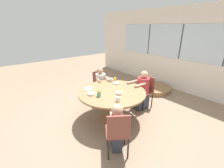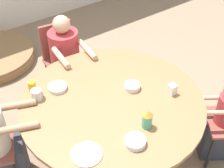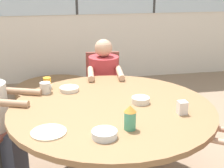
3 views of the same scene
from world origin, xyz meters
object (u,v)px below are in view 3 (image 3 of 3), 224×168
Objects in this scene: person_man_blue_shirt at (104,94)px; sippy_cup at (130,117)px; bowl_fruit at (69,89)px; folded_table_stack at (56,91)px; coffee_mug at (46,88)px; juice_glass at (47,83)px; bowl_cereal at (141,100)px; bowl_white_shallow at (104,134)px; chair_for_man_blue_shirt at (103,84)px; milk_carton_small at (182,108)px.

person_man_blue_shirt is 1.43m from sippy_cup.
folded_table_stack is at bearing 93.27° from bowl_fruit.
coffee_mug is 1.00× the size of juice_glass.
bowl_cereal is 2.47m from folded_table_stack.
bowl_white_shallow is (0.35, -1.00, -0.03)m from juice_glass.
bowl_cereal is at bearing -74.19° from folded_table_stack.
chair_for_man_blue_shirt is 1.59m from sippy_cup.
bowl_cereal is 0.12× the size of folded_table_stack.
milk_carton_small is (0.35, -1.39, 0.27)m from chair_for_man_blue_shirt.
bowl_cereal is at bearing 103.61° from person_man_blue_shirt.
juice_glass is (-0.53, 0.92, -0.04)m from sippy_cup.
coffee_mug is at bearing 50.46° from person_man_blue_shirt.
milk_carton_small is 0.66m from bowl_white_shallow.
coffee_mug is at bearing 112.52° from bowl_white_shallow.
bowl_fruit is at bearing 100.43° from bowl_white_shallow.
milk_carton_small is 0.69× the size of bowl_cereal.
chair_for_man_blue_shirt is 1.02m from coffee_mug.
person_man_blue_shirt reaches higher than bowl_fruit.
milk_carton_small is at bearing 110.08° from chair_for_man_blue_shirt.
juice_glass is 1.92m from folded_table_stack.
person_man_blue_shirt reaches higher than juice_glass.
juice_glass is at bearing 52.37° from chair_for_man_blue_shirt.
bowl_fruit is at bearing -31.52° from juice_glass.
juice_glass reaches higher than milk_carton_small.
chair_for_man_blue_shirt reaches higher than bowl_white_shallow.
chair_for_man_blue_shirt is 5.31× the size of sippy_cup.
chair_for_man_blue_shirt reaches higher than bowl_cereal.
sippy_cup is at bearing -80.47° from folded_table_stack.
coffee_mug is at bearing 147.10° from milk_carton_small.
bowl_cereal is at bearing 53.11° from bowl_white_shallow.
bowl_cereal is (0.37, 0.50, 0.00)m from bowl_white_shallow.
milk_carton_small is at bearing -47.07° from bowl_cereal.
chair_for_man_blue_shirt is 0.18m from person_man_blue_shirt.
person_man_blue_shirt is 0.82m from juice_glass.
bowl_fruit is at bearing 2.61° from coffee_mug.
chair_for_man_blue_shirt is at bearing 60.69° from bowl_fruit.
bowl_cereal reaches higher than bowl_fruit.
folded_table_stack is at bearing 87.25° from coffee_mug.
sippy_cup is 0.21m from bowl_white_shallow.
folded_table_stack is (-0.11, 1.89, -0.69)m from bowl_fruit.
coffee_mug is at bearing 124.48° from sippy_cup.
bowl_fruit is 0.14× the size of folded_table_stack.
coffee_mug is 0.20m from bowl_fruit.
person_man_blue_shirt is at bearing 106.73° from milk_carton_small.
person_man_blue_shirt is 6.48× the size of bowl_fruit.
juice_glass is at bearing 145.45° from bowl_cereal.
bowl_fruit is at bearing 140.46° from milk_carton_small.
chair_for_man_blue_shirt is at bearing -90.00° from person_man_blue_shirt.
juice_glass is (0.01, 0.12, 0.00)m from coffee_mug.
bowl_white_shallow and bowl_cereal have the same top height.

